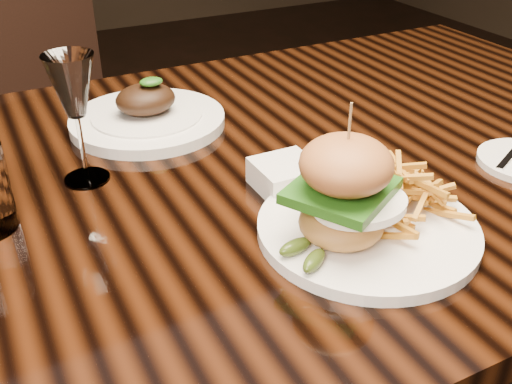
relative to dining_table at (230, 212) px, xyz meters
name	(u,v)px	position (x,y,z in m)	size (l,w,h in m)	color
dining_table	(230,212)	(0.00, 0.00, 0.00)	(1.60, 0.90, 0.75)	black
burger_plate	(368,202)	(0.07, -0.23, 0.12)	(0.26, 0.26, 0.18)	white
ramekin	(285,176)	(0.04, -0.09, 0.10)	(0.08, 0.08, 0.04)	white
wine_glass	(73,91)	(-0.19, 0.06, 0.21)	(0.07, 0.07, 0.18)	white
far_dish	(147,116)	(-0.06, 0.19, 0.09)	(0.25, 0.25, 0.08)	white
chair_far	(56,106)	(-0.11, 0.88, -0.13)	(0.61, 0.61, 0.95)	black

